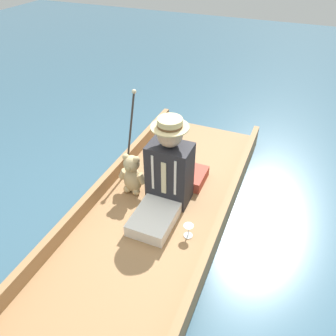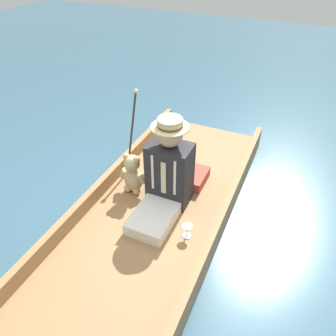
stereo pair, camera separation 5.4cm
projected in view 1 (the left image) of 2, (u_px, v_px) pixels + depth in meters
ground_plane at (155, 222)px, 2.93m from camera, size 16.00×16.00×0.00m
punt_boat at (155, 217)px, 2.88m from camera, size 1.20×3.25×0.25m
seat_cushion at (182, 174)px, 3.22m from camera, size 0.46×0.32×0.11m
seated_person at (167, 175)px, 2.78m from camera, size 0.37×0.72×0.83m
teddy_bear at (132, 175)px, 2.98m from camera, size 0.29×0.17×0.41m
wine_glass at (188, 228)px, 2.60m from camera, size 0.08×0.08×0.12m
walking_cane at (131, 126)px, 3.15m from camera, size 0.04×0.30×0.80m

